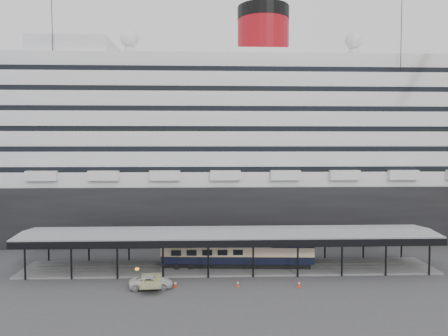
# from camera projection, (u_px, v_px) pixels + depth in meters

# --- Properties ---
(ground) EXTENTS (200.00, 200.00, 0.00)m
(ground) POSITION_uv_depth(u_px,v_px,m) (231.00, 280.00, 55.15)
(ground) COLOR #3A3A3D
(ground) RESTS_ON ground
(cruise_ship) EXTENTS (130.00, 30.00, 43.90)m
(cruise_ship) POSITION_uv_depth(u_px,v_px,m) (223.00, 138.00, 86.13)
(cruise_ship) COLOR black
(cruise_ship) RESTS_ON ground
(platform_canopy) EXTENTS (56.00, 9.18, 5.30)m
(platform_canopy) POSITION_uv_depth(u_px,v_px,m) (229.00, 251.00, 60.02)
(platform_canopy) COLOR slate
(platform_canopy) RESTS_ON ground
(port_truck) EXTENTS (5.34, 2.85, 1.43)m
(port_truck) POSITION_uv_depth(u_px,v_px,m) (151.00, 282.00, 51.81)
(port_truck) COLOR silver
(port_truck) RESTS_ON ground
(pullman_carriage) EXTENTS (20.89, 3.85, 20.39)m
(pullman_carriage) POSITION_uv_depth(u_px,v_px,m) (237.00, 250.00, 60.05)
(pullman_carriage) COLOR black
(pullman_carriage) RESTS_ON ground
(traffic_cone_left) EXTENTS (0.46, 0.46, 0.82)m
(traffic_cone_left) POSITION_uv_depth(u_px,v_px,m) (175.00, 284.00, 52.15)
(traffic_cone_left) COLOR red
(traffic_cone_left) RESTS_ON ground
(traffic_cone_mid) EXTENTS (0.39, 0.39, 0.71)m
(traffic_cone_mid) POSITION_uv_depth(u_px,v_px,m) (238.00, 284.00, 52.44)
(traffic_cone_mid) COLOR #D1430B
(traffic_cone_mid) RESTS_ON ground
(traffic_cone_right) EXTENTS (0.53, 0.53, 0.78)m
(traffic_cone_right) POSITION_uv_depth(u_px,v_px,m) (299.00, 284.00, 52.21)
(traffic_cone_right) COLOR red
(traffic_cone_right) RESTS_ON ground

